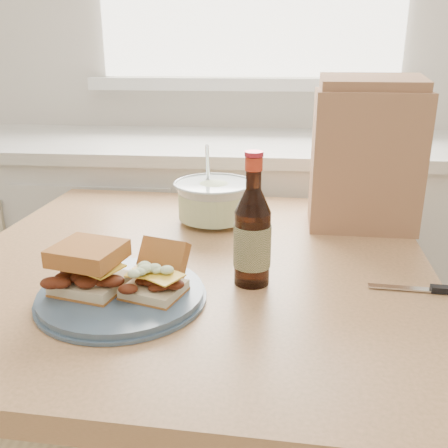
# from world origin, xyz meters

# --- Properties ---
(wall_back) EXTENTS (4.00, 0.02, 2.70)m
(wall_back) POSITION_xyz_m (0.00, 2.00, 1.35)
(wall_back) COLOR silver
(wall_back) RESTS_ON ground
(cabinet_run) EXTENTS (2.50, 0.64, 0.94)m
(cabinet_run) POSITION_xyz_m (-0.00, 1.70, 0.47)
(cabinet_run) COLOR silver
(cabinet_run) RESTS_ON ground
(dining_table) EXTENTS (1.05, 1.05, 0.83)m
(dining_table) POSITION_xyz_m (-0.07, 0.83, 0.71)
(dining_table) COLOR tan
(dining_table) RESTS_ON ground
(plate) EXTENTS (0.29, 0.29, 0.02)m
(plate) POSITION_xyz_m (-0.16, 0.64, 0.84)
(plate) COLOR #415569
(plate) RESTS_ON dining_table
(sandwich_left) EXTENTS (0.14, 0.13, 0.08)m
(sandwich_left) POSITION_xyz_m (-0.22, 0.64, 0.89)
(sandwich_left) COLOR beige
(sandwich_left) RESTS_ON plate
(sandwich_right) EXTENTS (0.12, 0.16, 0.08)m
(sandwich_right) POSITION_xyz_m (-0.10, 0.65, 0.88)
(sandwich_right) COLOR beige
(sandwich_right) RESTS_ON plate
(coleslaw_bowl) EXTENTS (0.21, 0.21, 0.20)m
(coleslaw_bowl) POSITION_xyz_m (-0.05, 1.07, 0.89)
(coleslaw_bowl) COLOR #B6C4C1
(coleslaw_bowl) RESTS_ON dining_table
(beer_bottle) EXTENTS (0.07, 0.07, 0.26)m
(beer_bottle) POSITION_xyz_m (0.06, 0.73, 0.93)
(beer_bottle) COLOR black
(beer_bottle) RESTS_ON dining_table
(knife) EXTENTS (0.19, 0.03, 0.01)m
(knife) POSITION_xyz_m (0.41, 0.72, 0.84)
(knife) COLOR silver
(knife) RESTS_ON dining_table
(paper_bag) EXTENTS (0.26, 0.18, 0.34)m
(paper_bag) POSITION_xyz_m (0.33, 1.08, 1.00)
(paper_bag) COLOR #9E6F4C
(paper_bag) RESTS_ON dining_table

